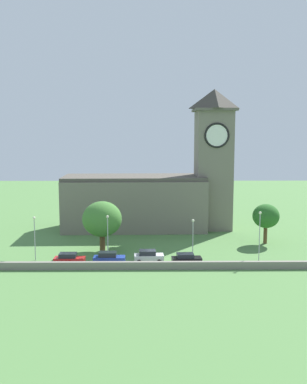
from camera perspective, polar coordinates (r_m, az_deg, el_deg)
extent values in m
plane|color=#517F42|center=(83.37, 0.11, -5.99)|extent=(200.00, 200.00, 0.00)
cube|color=slate|center=(91.29, -2.44, -1.54)|extent=(28.75, 12.21, 10.18)
cube|color=#524C43|center=(90.58, -2.45, 1.86)|extent=(28.73, 11.28, 0.70)
cube|color=slate|center=(91.68, 7.61, 2.72)|extent=(7.19, 7.19, 23.76)
cube|color=#5B554B|center=(91.45, 7.75, 10.31)|extent=(8.34, 8.34, 0.50)
pyramid|color=#403C35|center=(91.58, 7.78, 11.67)|extent=(7.55, 7.55, 3.87)
cylinder|color=white|center=(87.82, 8.08, 7.15)|extent=(4.51, 0.21, 4.51)
torus|color=black|center=(87.82, 8.08, 7.15)|extent=(4.92, 0.51, 4.91)
cylinder|color=white|center=(92.00, 9.91, 7.13)|extent=(0.21, 4.51, 4.51)
torus|color=black|center=(92.00, 9.91, 7.13)|extent=(0.51, 4.92, 4.91)
cube|color=gray|center=(65.35, 0.31, -9.34)|extent=(47.39, 0.70, 1.12)
cube|color=red|center=(68.51, -10.65, -8.51)|extent=(4.56, 1.83, 0.82)
cube|color=#1E232B|center=(68.35, -10.85, -7.92)|extent=(2.56, 1.60, 0.65)
cylinder|color=black|center=(69.21, -9.23, -8.66)|extent=(0.66, 0.33, 0.65)
cylinder|color=black|center=(67.51, -9.47, -9.09)|extent=(0.66, 0.33, 0.65)
cylinder|color=black|center=(69.76, -11.77, -8.60)|extent=(0.66, 0.33, 0.65)
cylinder|color=black|center=(68.07, -12.08, -9.02)|extent=(0.66, 0.33, 0.65)
cube|color=#233D9E|center=(67.88, -5.65, -8.53)|extent=(4.73, 1.87, 0.87)
cube|color=#1E232B|center=(67.69, -5.86, -7.89)|extent=(2.66, 1.63, 0.69)
cylinder|color=black|center=(68.73, -4.23, -8.68)|extent=(0.70, 0.34, 0.69)
cylinder|color=black|center=(66.99, -4.35, -9.12)|extent=(0.70, 0.34, 0.69)
cylinder|color=black|center=(69.04, -6.91, -8.64)|extent=(0.70, 0.34, 0.69)
cylinder|color=black|center=(67.32, -7.10, -9.07)|extent=(0.70, 0.34, 0.69)
cube|color=silver|center=(68.65, -0.58, -8.32)|extent=(4.52, 2.10, 0.85)
cube|color=#1E232B|center=(68.43, -0.77, -7.70)|extent=(2.56, 1.80, 0.68)
cylinder|color=black|center=(69.76, 0.64, -8.42)|extent=(0.69, 0.37, 0.68)
cylinder|color=black|center=(67.91, 0.74, -8.87)|extent=(0.69, 0.37, 0.68)
cylinder|color=black|center=(69.66, -1.87, -8.45)|extent=(0.69, 0.37, 0.68)
cylinder|color=black|center=(67.80, -1.85, -8.90)|extent=(0.69, 0.37, 0.68)
cube|color=black|center=(67.80, 4.24, -8.61)|extent=(4.55, 2.13, 0.76)
cube|color=#1E232B|center=(67.58, 4.06, -8.06)|extent=(2.58, 1.79, 0.60)
cylinder|color=black|center=(69.02, 5.39, -8.66)|extent=(0.63, 0.37, 0.61)
cylinder|color=black|center=(67.25, 5.65, -9.11)|extent=(0.63, 0.37, 0.61)
cylinder|color=black|center=(68.61, 2.86, -8.74)|extent=(0.63, 0.37, 0.61)
cylinder|color=black|center=(66.82, 3.05, -9.19)|extent=(0.63, 0.37, 0.61)
cylinder|color=#9EA0A5|center=(71.42, -14.88, -5.92)|extent=(0.14, 0.14, 6.42)
sphere|color=#F4EFCC|center=(70.71, -14.98, -3.22)|extent=(0.44, 0.44, 0.44)
cylinder|color=#9EA0A5|center=(70.66, -5.85, -5.87)|extent=(0.14, 0.14, 6.37)
sphere|color=#F4EFCC|center=(69.95, -5.88, -3.15)|extent=(0.44, 0.44, 0.44)
cylinder|color=#9EA0A5|center=(69.64, 5.04, -6.23)|extent=(0.14, 0.14, 5.96)
sphere|color=#F4EFCC|center=(68.94, 5.07, -3.65)|extent=(0.44, 0.44, 0.44)
cylinder|color=#9EA0A5|center=(70.69, 13.35, -5.67)|extent=(0.14, 0.14, 7.25)
sphere|color=#F4EFCC|center=(69.92, 13.45, -2.60)|extent=(0.44, 0.44, 0.44)
cylinder|color=brown|center=(75.13, -6.53, -6.38)|extent=(0.91, 0.91, 3.00)
ellipsoid|color=#427A33|center=(74.28, -6.57, -3.43)|extent=(6.50, 6.50, 5.85)
cylinder|color=brown|center=(82.14, 14.06, -5.29)|extent=(0.66, 0.66, 3.18)
ellipsoid|color=#286023|center=(81.47, 14.14, -2.99)|extent=(4.70, 4.70, 4.23)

